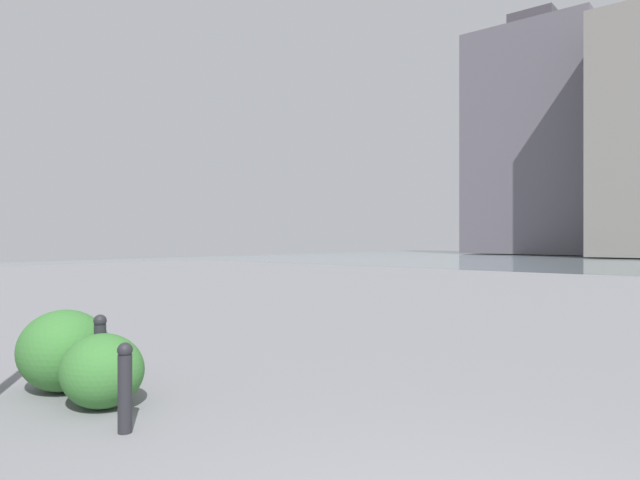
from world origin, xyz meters
name	(u,v)px	position (x,y,z in m)	size (l,w,h in m)	color
building_annex	(533,142)	(20.85, -66.82, 13.94)	(15.06, 10.07, 29.95)	#5B5660
bollard_near	(125,386)	(3.47, -0.50, 0.41)	(0.13, 0.13, 0.78)	#232328
bollard_mid	(100,356)	(4.49, -0.83, 0.46)	(0.13, 0.13, 0.89)	#232328
shrub_low	(64,350)	(5.16, -0.79, 0.44)	(1.04, 0.94, 0.89)	#387533
shrub_round	(102,371)	(4.27, -0.74, 0.36)	(0.86, 0.77, 0.73)	#387533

